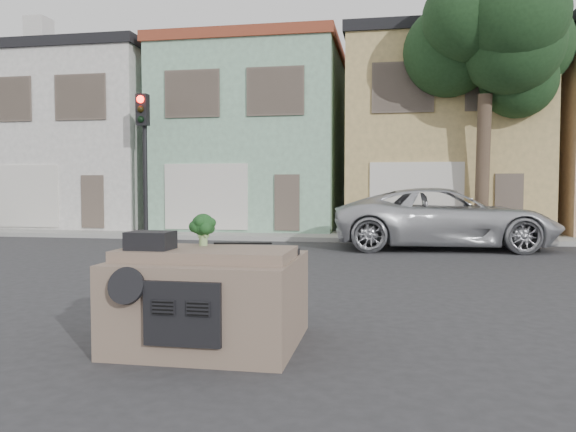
# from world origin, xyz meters

# --- Properties ---
(ground_plane) EXTENTS (120.00, 120.00, 0.00)m
(ground_plane) POSITION_xyz_m (0.00, 0.00, 0.00)
(ground_plane) COLOR #303033
(ground_plane) RESTS_ON ground
(sidewalk) EXTENTS (40.00, 3.00, 0.15)m
(sidewalk) POSITION_xyz_m (0.00, 10.50, 0.07)
(sidewalk) COLOR gray
(sidewalk) RESTS_ON ground
(townhouse_white) EXTENTS (7.20, 8.20, 7.55)m
(townhouse_white) POSITION_xyz_m (-11.00, 14.50, 3.77)
(townhouse_white) COLOR silver
(townhouse_white) RESTS_ON ground
(townhouse_mint) EXTENTS (7.20, 8.20, 7.55)m
(townhouse_mint) POSITION_xyz_m (-3.50, 14.50, 3.77)
(townhouse_mint) COLOR #88B497
(townhouse_mint) RESTS_ON ground
(townhouse_tan) EXTENTS (7.20, 8.20, 7.55)m
(townhouse_tan) POSITION_xyz_m (4.00, 14.50, 3.77)
(townhouse_tan) COLOR tan
(townhouse_tan) RESTS_ON ground
(silver_pickup) EXTENTS (6.62, 3.44, 1.78)m
(silver_pickup) POSITION_xyz_m (3.63, 7.76, 0.00)
(silver_pickup) COLOR silver
(silver_pickup) RESTS_ON ground
(traffic_signal) EXTENTS (0.40, 0.40, 5.10)m
(traffic_signal) POSITION_xyz_m (-6.50, 9.50, 2.55)
(traffic_signal) COLOR black
(traffic_signal) RESTS_ON ground
(tree_near) EXTENTS (4.40, 4.00, 8.50)m
(tree_near) POSITION_xyz_m (5.00, 9.80, 4.25)
(tree_near) COLOR #1A361A
(tree_near) RESTS_ON ground
(car_dashboard) EXTENTS (2.00, 1.80, 1.12)m
(car_dashboard) POSITION_xyz_m (0.00, -3.00, 0.56)
(car_dashboard) COLOR #756050
(car_dashboard) RESTS_ON ground
(instrument_hump) EXTENTS (0.48, 0.38, 0.20)m
(instrument_hump) POSITION_xyz_m (-0.58, -3.35, 1.22)
(instrument_hump) COLOR black
(instrument_hump) RESTS_ON car_dashboard
(wiper_arm) EXTENTS (0.69, 0.15, 0.02)m
(wiper_arm) POSITION_xyz_m (0.28, -2.62, 1.13)
(wiper_arm) COLOR black
(wiper_arm) RESTS_ON car_dashboard
(broccoli) EXTENTS (0.34, 0.34, 0.39)m
(broccoli) POSITION_xyz_m (-0.14, -2.86, 1.31)
(broccoli) COLOR #153716
(broccoli) RESTS_ON car_dashboard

